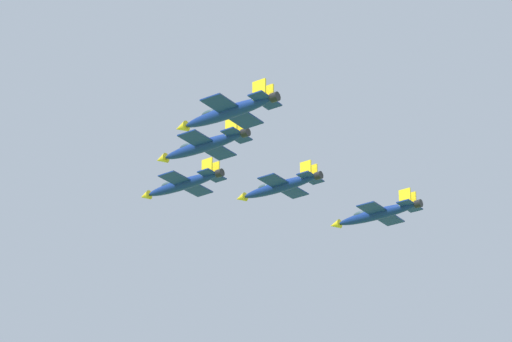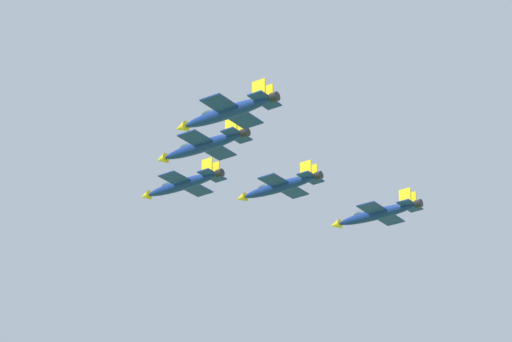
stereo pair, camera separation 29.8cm
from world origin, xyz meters
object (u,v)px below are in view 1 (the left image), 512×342
at_px(jet_right_wingman, 280,186).
at_px(jet_left_outer, 228,112).
at_px(jet_left_wingman, 203,145).
at_px(jet_lead, 182,184).
at_px(jet_right_outer, 377,214).

relative_size(jet_right_wingman, jet_left_outer, 0.97).
xyz_separation_m(jet_left_wingman, jet_right_wingman, (19.62, -8.63, 0.82)).
relative_size(jet_left_wingman, jet_left_outer, 1.00).
height_order(jet_lead, jet_right_wingman, jet_right_wingman).
height_order(jet_lead, jet_right_outer, jet_lead).
distance_m(jet_lead, jet_left_wingman, 16.56).
relative_size(jet_left_wingman, jet_right_outer, 1.02).
distance_m(jet_right_wingman, jet_right_outer, 17.13).
distance_m(jet_lead, jet_left_outer, 33.23).
bearing_deg(jet_right_outer, jet_right_wingman, 40.64).
xyz_separation_m(jet_left_wingman, jet_left_outer, (-14.89, -7.23, -2.44)).
bearing_deg(jet_lead, jet_left_wingman, 140.60).
distance_m(jet_left_outer, jet_right_outer, 42.89).
bearing_deg(jet_left_wingman, jet_left_outer, 139.80).
distance_m(jet_left_wingman, jet_left_outer, 16.73).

